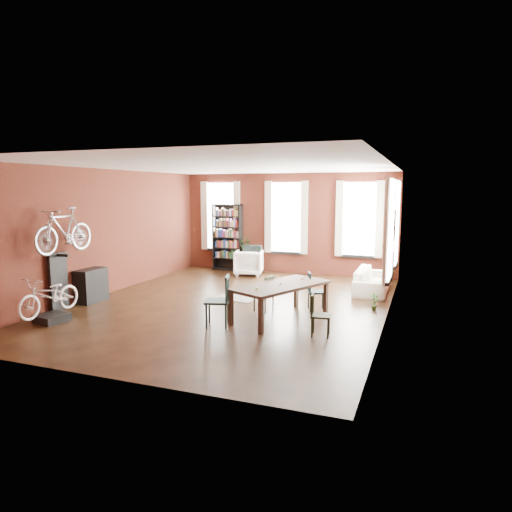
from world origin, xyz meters
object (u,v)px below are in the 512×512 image
at_px(dining_chair_a, 217,301).
at_px(bike_trainer, 52,318).
at_px(dining_table, 280,302).
at_px(bookshelf, 228,237).
at_px(cream_sofa, 373,276).
at_px(dining_chair_b, 264,293).
at_px(console_table, 91,285).
at_px(plant_stand, 247,262).
at_px(dining_chair_d, 317,292).
at_px(dining_chair_c, 321,315).
at_px(white_armchair, 249,262).
at_px(bicycle_floor, 49,278).

bearing_deg(dining_chair_a, bike_trainer, -91.57).
distance_m(dining_table, dining_chair_a, 1.36).
xyz_separation_m(bookshelf, bike_trainer, (-0.87, -6.88, -1.02)).
height_order(cream_sofa, bike_trainer, cream_sofa).
distance_m(dining_chair_b, console_table, 4.23).
bearing_deg(plant_stand, dining_chair_d, -51.21).
height_order(dining_chair_b, plant_stand, dining_chair_b).
relative_size(dining_table, bookshelf, 0.99).
xyz_separation_m(dining_chair_c, white_armchair, (-3.45, 5.20, 0.04)).
bearing_deg(bookshelf, dining_table, -55.78).
bearing_deg(console_table, cream_sofa, 29.33).
height_order(dining_chair_b, white_armchair, white_armchair).
xyz_separation_m(dining_chair_d, white_armchair, (-2.98, 3.46, 0.00)).
bearing_deg(bicycle_floor, plant_stand, 79.12).
height_order(dining_chair_d, cream_sofa, dining_chair_d).
relative_size(bookshelf, bicycle_floor, 1.46).
bearing_deg(bookshelf, bike_trainer, -97.20).
height_order(dining_chair_b, dining_chair_c, dining_chair_b).
xyz_separation_m(dining_chair_a, plant_stand, (-1.72, 5.94, -0.19)).
distance_m(cream_sofa, console_table, 7.15).
distance_m(dining_chair_c, console_table, 5.78).
distance_m(console_table, plant_stand, 5.56).
relative_size(dining_chair_a, bookshelf, 0.46).
bearing_deg(dining_chair_a, plant_stand, 178.80).
xyz_separation_m(console_table, bicycle_floor, (0.40, -1.69, 0.52)).
xyz_separation_m(dining_chair_b, bike_trainer, (-3.77, -2.31, -0.32)).
bearing_deg(dining_chair_c, dining_chair_d, 7.63).
height_order(dining_chair_b, bicycle_floor, bicycle_floor).
bearing_deg(dining_chair_c, white_armchair, 26.05).
xyz_separation_m(bookshelf, plant_stand, (0.70, -0.01, -0.78)).
bearing_deg(dining_chair_d, bike_trainer, 98.08).
distance_m(dining_chair_d, white_armchair, 4.56).
distance_m(dining_chair_a, white_armchair, 5.49).
bearing_deg(dining_chair_b, bookshelf, -130.93).
height_order(dining_chair_a, dining_chair_c, dining_chair_a).
relative_size(dining_chair_a, bike_trainer, 1.85).
relative_size(dining_chair_b, dining_chair_d, 0.93).
bearing_deg(dining_chair_d, bicycle_floor, 98.08).
relative_size(cream_sofa, bike_trainer, 3.80).
height_order(bookshelf, bicycle_floor, bookshelf).
bearing_deg(dining_table, dining_chair_d, 84.44).
bearing_deg(dining_chair_b, bike_trainer, -41.85).
xyz_separation_m(dining_chair_a, bike_trainer, (-3.29, -0.93, -0.43)).
height_order(dining_chair_c, bookshelf, bookshelf).
bearing_deg(white_armchair, cream_sofa, 152.05).
xyz_separation_m(dining_chair_b, dining_chair_c, (1.56, -1.27, -0.01)).
relative_size(dining_chair_d, cream_sofa, 0.41).
height_order(bike_trainer, bicycle_floor, bicycle_floor).
distance_m(bookshelf, white_armchair, 1.38).
relative_size(white_armchair, bicycle_floor, 0.57).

